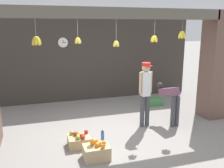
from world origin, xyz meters
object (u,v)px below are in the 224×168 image
shopkeeper (145,90)px  fruit_crate_oranges (97,151)px  fruit_crate_apples (79,140)px  produce_box_green (153,102)px  water_bottle (103,136)px  worker_stooping (170,99)px  wall_clock (63,43)px

shopkeeper → fruit_crate_oranges: (-1.51, -1.17, -0.79)m
shopkeeper → fruit_crate_oranges: 2.07m
fruit_crate_apples → produce_box_green: fruit_crate_apples is taller
water_bottle → fruit_crate_apples: bearing=-169.3°
water_bottle → fruit_crate_oranges: bearing=-113.7°
worker_stooping → water_bottle: 2.02m
fruit_crate_oranges → fruit_crate_apples: size_ratio=1.05×
worker_stooping → water_bottle: bearing=-178.5°
shopkeeper → water_bottle: (-1.21, -0.48, -0.83)m
fruit_crate_apples → water_bottle: 0.54m
fruit_crate_oranges → fruit_crate_apples: 0.63m
shopkeeper → worker_stooping: 0.73m
produce_box_green → worker_stooping: bearing=-100.6°
shopkeeper → water_bottle: size_ratio=6.80×
produce_box_green → wall_clock: wall_clock is taller
shopkeeper → fruit_crate_oranges: size_ratio=3.33×
fruit_crate_oranges → worker_stooping: bearing=27.6°
worker_stooping → fruit_crate_apples: size_ratio=2.18×
produce_box_green → water_bottle: (-2.16, -1.93, -0.00)m
worker_stooping → wall_clock: 3.77m
produce_box_green → wall_clock: (-2.58, 1.22, 1.82)m
wall_clock → fruit_crate_apples: bearing=-91.9°
fruit_crate_oranges → wall_clock: size_ratio=1.47×
fruit_crate_apples → water_bottle: size_ratio=1.94×
shopkeeper → water_bottle: bearing=19.0°
fruit_crate_apples → wall_clock: bearing=88.1°
water_bottle → wall_clock: 3.67m
worker_stooping → wall_clock: wall_clock is taller
fruit_crate_oranges → shopkeeper: bearing=37.6°
fruit_crate_apples → produce_box_green: (2.69, 2.03, -0.01)m
produce_box_green → wall_clock: size_ratio=1.69×
shopkeeper → wall_clock: size_ratio=4.91×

